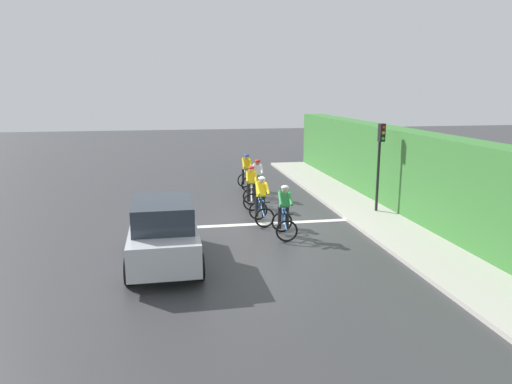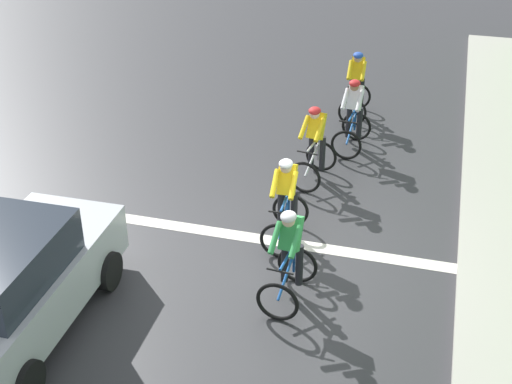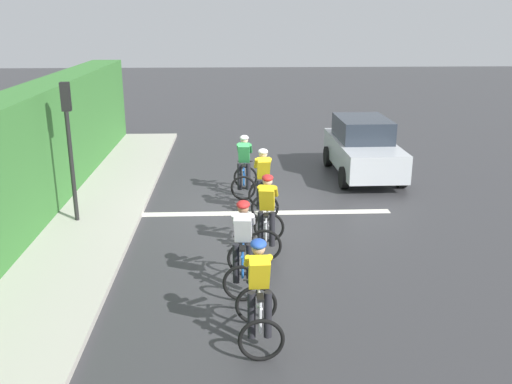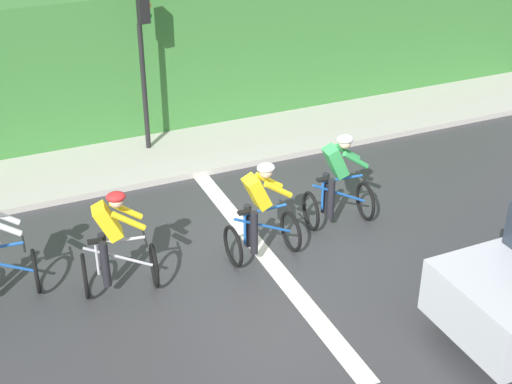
{
  "view_description": "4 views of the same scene",
  "coord_description": "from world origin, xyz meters",
  "views": [
    {
      "loc": [
        -3.26,
        -15.41,
        4.56
      ],
      "look_at": [
        -0.38,
        0.82,
        1.01
      ],
      "focal_mm": 33.79,
      "sensor_mm": 36.0,
      "label": 1
    },
    {
      "loc": [
        2.03,
        -10.03,
        7.15
      ],
      "look_at": [
        -0.92,
        0.71,
        0.7
      ],
      "focal_mm": 49.99,
      "sensor_mm": 36.0,
      "label": 2
    },
    {
      "loc": [
        0.47,
        13.55,
        4.79
      ],
      "look_at": [
        -0.05,
        1.58,
        0.98
      ],
      "focal_mm": 39.42,
      "sensor_mm": 36.0,
      "label": 3
    },
    {
      "loc": [
        -9.42,
        4.46,
        6.7
      ],
      "look_at": [
        -0.27,
        0.43,
        1.21
      ],
      "focal_mm": 52.49,
      "sensor_mm": 36.0,
      "label": 4
    }
  ],
  "objects": [
    {
      "name": "cyclist_fourth",
      "position": [
        -0.28,
        0.36,
        0.8
      ],
      "size": [
        0.71,
        1.1,
        1.66
      ],
      "color": "black",
      "rests_on": "ground"
    },
    {
      "name": "cyclist_mid",
      "position": [
        -0.23,
        2.66,
        0.8
      ],
      "size": [
        0.83,
        1.17,
        1.66
      ],
      "color": "black",
      "rests_on": "ground"
    },
    {
      "name": "road_marking_stop_line",
      "position": [
        0.0,
        0.27,
        0.0
      ],
      "size": [
        7.0,
        0.3,
        0.01
      ],
      "primitive_type": "cube",
      "color": "silver",
      "rests_on": "ground"
    },
    {
      "name": "ground_plane",
      "position": [
        0.0,
        0.0,
        0.0
      ],
      "size": [
        80.0,
        80.0,
        0.0
      ],
      "primitive_type": "plane",
      "color": "#333335"
    },
    {
      "name": "traffic_light_near_crossing",
      "position": [
        4.17,
        0.83,
        2.22
      ],
      "size": [
        0.22,
        0.31,
        3.34
      ],
      "color": "black",
      "rests_on": "ground"
    },
    {
      "name": "cyclist_trailing",
      "position": [
        0.15,
        -1.25,
        0.8
      ],
      "size": [
        0.77,
        1.13,
        1.66
      ],
      "color": "black",
      "rests_on": "ground"
    },
    {
      "name": "sidewalk_kerb",
      "position": [
        4.12,
        2.0,
        0.06
      ],
      "size": [
        2.8,
        22.27,
        0.12
      ],
      "primitive_type": "cube",
      "color": "#ADA89E",
      "rests_on": "ground"
    },
    {
      "name": "hedge_wall",
      "position": [
        5.32,
        2.0,
        1.53
      ],
      "size": [
        1.1,
        22.27,
        3.07
      ],
      "primitive_type": "cube",
      "color": "#387533",
      "rests_on": "ground"
    },
    {
      "name": "stone_wall_low",
      "position": [
        5.02,
        2.0,
        0.3
      ],
      "size": [
        0.44,
        22.27,
        0.61
      ],
      "primitive_type": "cube",
      "color": "gray",
      "rests_on": "ground"
    }
  ]
}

